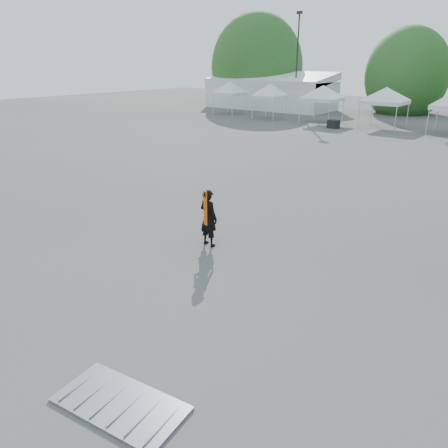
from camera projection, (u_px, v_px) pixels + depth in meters
The scene contains 12 objects.
ground at pixel (254, 243), 13.92m from camera, with size 120.00×120.00×0.00m, color #474442.
marquee at pixel (270, 92), 51.69m from camera, with size 15.00×6.25×4.23m.
light_pole_west at pixel (297, 57), 47.30m from camera, with size 0.60×0.25×10.30m.
tree_far_w at pixel (257, 68), 55.31m from camera, with size 4.80×4.80×7.30m.
tree_mid_w at pixel (407, 75), 46.54m from camera, with size 4.16×4.16×6.33m.
tent_a at pixel (230, 84), 46.39m from camera, with size 3.91×3.91×3.88m.
tent_b at pixel (270, 86), 42.49m from camera, with size 3.76×3.76×3.88m.
tent_c at pixel (323, 88), 39.57m from camera, with size 4.41×4.41×3.88m.
tent_d at pixel (386, 90), 36.95m from camera, with size 4.71×4.71×3.88m.
man at pixel (208, 218), 13.45m from camera, with size 0.70×0.49×1.81m.
barrier_mid at pixel (120, 404), 7.36m from camera, with size 2.38×1.42×0.07m.
crate_west at pixel (333, 124), 37.23m from camera, with size 0.89×0.69×0.69m, color black.
Camera 1 is at (7.21, -10.64, 5.47)m, focal length 35.00 mm.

